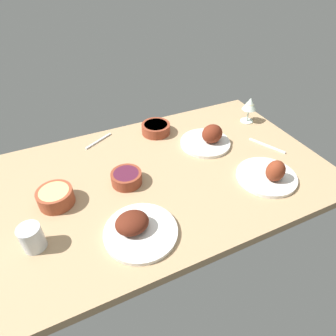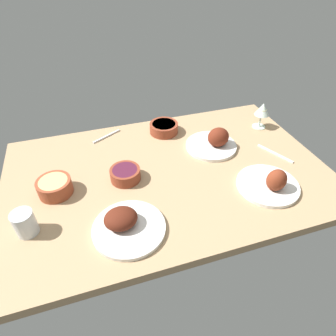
# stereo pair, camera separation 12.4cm
# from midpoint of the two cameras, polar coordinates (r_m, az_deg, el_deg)

# --- Properties ---
(dining_table) EXTENTS (1.40, 0.90, 0.04)m
(dining_table) POSITION_cam_midpoint_polar(r_m,az_deg,el_deg) (1.27, -2.80, -1.51)
(dining_table) COLOR tan
(dining_table) RESTS_ON ground
(plate_near_viewer) EXTENTS (0.25, 0.25, 0.11)m
(plate_near_viewer) POSITION_cam_midpoint_polar(r_m,az_deg,el_deg) (1.41, 5.60, 5.77)
(plate_near_viewer) COLOR silver
(plate_near_viewer) RESTS_ON dining_table
(plate_center_main) EXTENTS (0.26, 0.26, 0.08)m
(plate_center_main) POSITION_cam_midpoint_polar(r_m,az_deg,el_deg) (1.02, -9.76, -11.92)
(plate_center_main) COLOR silver
(plate_center_main) RESTS_ON dining_table
(plate_far_side) EXTENTS (0.25, 0.25, 0.11)m
(plate_far_side) POSITION_cam_midpoint_polar(r_m,az_deg,el_deg) (1.25, 16.99, -1.39)
(plate_far_side) COLOR silver
(plate_far_side) RESTS_ON dining_table
(bowl_pasta) EXTENTS (0.14, 0.14, 0.06)m
(bowl_pasta) POSITION_cam_midpoint_polar(r_m,az_deg,el_deg) (1.20, -24.41, -5.38)
(bowl_pasta) COLOR brown
(bowl_pasta) RESTS_ON dining_table
(bowl_potatoes) EXTENTS (0.15, 0.15, 0.05)m
(bowl_potatoes) POSITION_cam_midpoint_polar(r_m,az_deg,el_deg) (1.50, -4.83, 7.88)
(bowl_potatoes) COLOR brown
(bowl_potatoes) RESTS_ON dining_table
(bowl_onions) EXTENTS (0.13, 0.13, 0.05)m
(bowl_onions) POSITION_cam_midpoint_polar(r_m,az_deg,el_deg) (1.21, -11.24, -1.99)
(bowl_onions) COLOR brown
(bowl_onions) RESTS_ON dining_table
(wine_glass) EXTENTS (0.08, 0.08, 0.14)m
(wine_glass) POSITION_cam_midpoint_polar(r_m,az_deg,el_deg) (1.61, 13.88, 12.05)
(wine_glass) COLOR silver
(wine_glass) RESTS_ON dining_table
(water_tumbler) EXTENTS (0.07, 0.07, 0.09)m
(water_tumbler) POSITION_cam_midpoint_polar(r_m,az_deg,el_deg) (1.08, -28.68, -12.31)
(water_tumbler) COLOR silver
(water_tumbler) RESTS_ON dining_table
(fork_loose) EXTENTS (0.15, 0.09, 0.01)m
(fork_loose) POSITION_cam_midpoint_polar(r_m,az_deg,el_deg) (1.50, -16.06, 5.13)
(fork_loose) COLOR silver
(fork_loose) RESTS_ON dining_table
(spoon_loose) EXTENTS (0.09, 0.18, 0.01)m
(spoon_loose) POSITION_cam_midpoint_polar(r_m,az_deg,el_deg) (1.47, 16.92, 4.21)
(spoon_loose) COLOR silver
(spoon_loose) RESTS_ON dining_table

